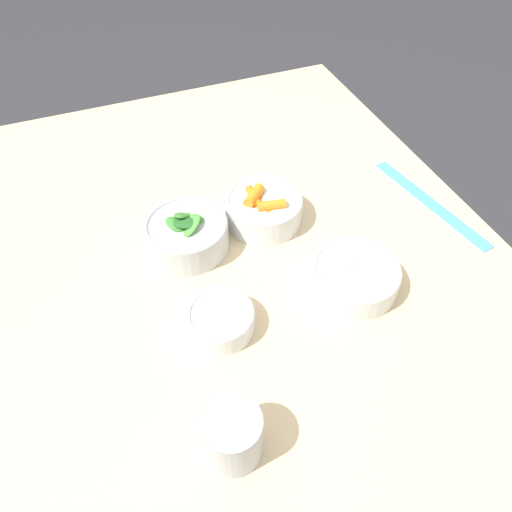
{
  "coord_description": "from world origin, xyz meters",
  "views": [
    {
      "loc": [
        0.66,
        -0.21,
        1.43
      ],
      "look_at": [
        0.08,
        0.02,
        0.76
      ],
      "focal_mm": 35.0,
      "sensor_mm": 36.0,
      "label": 1
    }
  ],
  "objects_px": {
    "bowl_beans_hotdog": "(354,277)",
    "bowl_cookies": "(220,319)",
    "ruler": "(430,203)",
    "cup": "(233,436)",
    "bowl_carrots": "(264,208)",
    "bowl_greens": "(187,233)"
  },
  "relations": [
    {
      "from": "bowl_beans_hotdog",
      "to": "cup",
      "type": "distance_m",
      "value": 0.37
    },
    {
      "from": "bowl_beans_hotdog",
      "to": "cup",
      "type": "relative_size",
      "value": 1.78
    },
    {
      "from": "bowl_carrots",
      "to": "bowl_greens",
      "type": "relative_size",
      "value": 0.95
    },
    {
      "from": "bowl_cookies",
      "to": "bowl_carrots",
      "type": "bearing_deg",
      "value": 142.54
    },
    {
      "from": "ruler",
      "to": "cup",
      "type": "bearing_deg",
      "value": -59.07
    },
    {
      "from": "bowl_cookies",
      "to": "ruler",
      "type": "xyz_separation_m",
      "value": [
        -0.14,
        0.52,
        -0.02
      ]
    },
    {
      "from": "bowl_beans_hotdog",
      "to": "bowl_cookies",
      "type": "relative_size",
      "value": 1.37
    },
    {
      "from": "bowl_carrots",
      "to": "ruler",
      "type": "distance_m",
      "value": 0.36
    },
    {
      "from": "bowl_beans_hotdog",
      "to": "bowl_cookies",
      "type": "bearing_deg",
      "value": -90.36
    },
    {
      "from": "bowl_greens",
      "to": "bowl_beans_hotdog",
      "type": "height_order",
      "value": "bowl_greens"
    },
    {
      "from": "bowl_greens",
      "to": "bowl_cookies",
      "type": "height_order",
      "value": "bowl_greens"
    },
    {
      "from": "bowl_greens",
      "to": "cup",
      "type": "bearing_deg",
      "value": -7.4
    },
    {
      "from": "bowl_carrots",
      "to": "bowl_greens",
      "type": "bearing_deg",
      "value": -84.57
    },
    {
      "from": "bowl_cookies",
      "to": "ruler",
      "type": "bearing_deg",
      "value": 104.84
    },
    {
      "from": "ruler",
      "to": "bowl_beans_hotdog",
      "type": "bearing_deg",
      "value": -62.38
    },
    {
      "from": "bowl_greens",
      "to": "ruler",
      "type": "xyz_separation_m",
      "value": [
        0.07,
        0.52,
        -0.03
      ]
    },
    {
      "from": "bowl_greens",
      "to": "bowl_cookies",
      "type": "bearing_deg",
      "value": -0.7
    },
    {
      "from": "bowl_beans_hotdog",
      "to": "ruler",
      "type": "height_order",
      "value": "bowl_beans_hotdog"
    },
    {
      "from": "bowl_carrots",
      "to": "cup",
      "type": "height_order",
      "value": "cup"
    },
    {
      "from": "bowl_cookies",
      "to": "ruler",
      "type": "distance_m",
      "value": 0.54
    },
    {
      "from": "bowl_greens",
      "to": "bowl_beans_hotdog",
      "type": "bearing_deg",
      "value": 50.45
    },
    {
      "from": "cup",
      "to": "bowl_cookies",
      "type": "bearing_deg",
      "value": 166.04
    }
  ]
}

